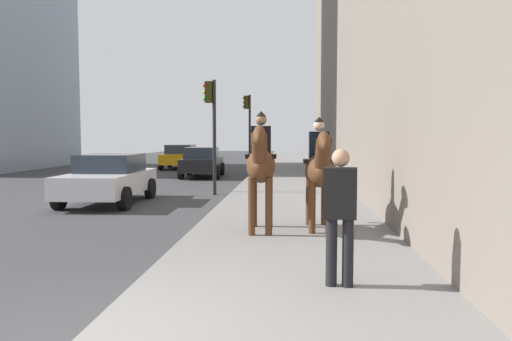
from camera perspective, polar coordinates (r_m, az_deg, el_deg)
mounted_horse_near at (r=9.47m, az=0.57°, el=0.75°), size 2.15×0.61×2.34m
mounted_horse_far at (r=9.74m, az=7.34°, el=0.25°), size 2.15×0.61×2.23m
pedestrian_greeting at (r=6.12m, az=9.73°, el=-4.30°), size 0.31×0.43×1.70m
car_near_lane at (r=14.98m, az=-16.71°, el=-0.87°), size 4.08×2.07×1.44m
car_mid_lane at (r=23.59m, az=-6.25°, el=1.01°), size 4.04×2.02×1.44m
car_far_lane at (r=30.13m, az=-8.80°, el=1.65°), size 4.16×2.15×1.44m
traffic_light_near_curb at (r=16.43m, az=-5.17°, el=6.06°), size 0.20×0.44×3.82m
traffic_light_far_curb at (r=26.43m, az=-0.92°, el=5.77°), size 0.20×0.44×4.17m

